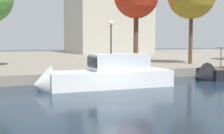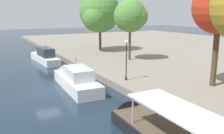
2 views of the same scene
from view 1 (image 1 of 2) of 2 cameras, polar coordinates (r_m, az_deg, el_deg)
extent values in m
plane|color=#192838|center=(20.04, 1.96, -4.98)|extent=(220.00, 220.00, 0.00)
cube|color=gray|center=(52.59, -14.21, 1.36)|extent=(120.00, 55.00, 0.81)
cube|color=silver|center=(22.96, -0.30, -2.64)|extent=(9.25, 3.20, 1.60)
cone|color=silver|center=(21.73, -12.68, -3.18)|extent=(1.32, 2.69, 2.64)
cube|color=silver|center=(23.07, 1.29, 0.89)|extent=(4.21, 2.41, 1.20)
cube|color=black|center=(22.52, -2.48, 0.95)|extent=(1.19, 2.13, 0.72)
cylinder|color=silver|center=(22.86, 0.23, 3.68)|extent=(0.08, 0.08, 1.05)
cone|color=black|center=(28.15, 15.99, -1.77)|extent=(1.48, 2.50, 2.45)
cylinder|color=#B2B2B7|center=(30.82, 19.35, 1.69)|extent=(0.10, 0.10, 1.78)
cylinder|color=black|center=(28.24, -0.19, 3.62)|extent=(0.12, 0.12, 4.04)
sphere|color=white|center=(28.29, -0.19, 8.12)|extent=(0.43, 0.43, 0.43)
cylinder|color=black|center=(28.34, -0.18, -0.16)|extent=(0.26, 0.26, 0.30)
cylinder|color=#4C3823|center=(36.73, 14.23, 5.09)|extent=(0.43, 0.43, 5.77)
cylinder|color=#4C3823|center=(36.86, 4.41, 5.30)|extent=(0.57, 0.57, 5.87)
camera|label=2|loc=(35.59, 46.94, 10.77)|focal=38.70mm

